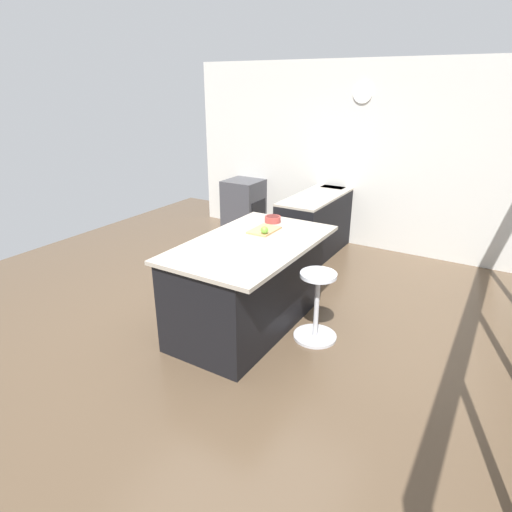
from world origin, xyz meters
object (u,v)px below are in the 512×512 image
at_px(stool_by_window, 316,308).
at_px(fruit_bowl, 273,219).
at_px(kitchen_island, 248,283).
at_px(apple_green, 265,230).
at_px(cutting_board, 264,230).
at_px(oven_range, 244,205).

bearing_deg(stool_by_window, fruit_bowl, -123.95).
xyz_separation_m(kitchen_island, apple_green, (-0.23, 0.06, 0.53)).
bearing_deg(stool_by_window, kitchen_island, -80.42).
distance_m(kitchen_island, apple_green, 0.58).
distance_m(stool_by_window, cutting_board, 1.00).
bearing_deg(apple_green, stool_by_window, 80.95).
distance_m(oven_range, stool_by_window, 3.64).
bearing_deg(fruit_bowl, apple_green, 18.97).
distance_m(cutting_board, apple_green, 0.16).
bearing_deg(cutting_board, stool_by_window, 72.78).
height_order(oven_range, apple_green, apple_green).
xyz_separation_m(kitchen_island, fruit_bowl, (-0.68, -0.09, 0.51)).
bearing_deg(apple_green, cutting_board, -148.03).
xyz_separation_m(kitchen_island, cutting_board, (-0.36, -0.02, 0.48)).
distance_m(apple_green, fruit_bowl, 0.47).
relative_size(kitchen_island, fruit_bowl, 10.16).
xyz_separation_m(oven_range, stool_by_window, (2.60, 2.54, -0.10)).
height_order(cutting_board, apple_green, apple_green).
relative_size(kitchen_island, cutting_board, 5.15).
relative_size(oven_range, cutting_board, 2.44).
height_order(kitchen_island, stool_by_window, kitchen_island).
relative_size(oven_range, apple_green, 10.94).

